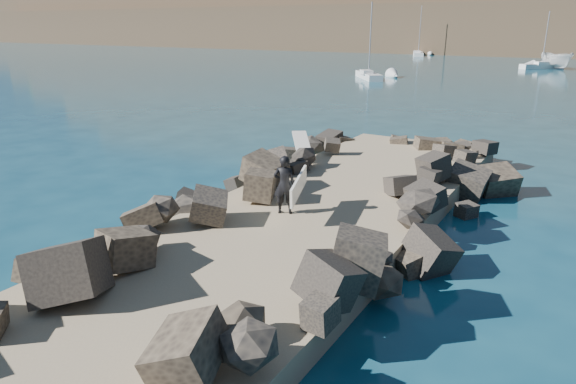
# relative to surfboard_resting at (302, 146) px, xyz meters

# --- Properties ---
(ground) EXTENTS (800.00, 800.00, 0.00)m
(ground) POSITION_rel_surfboard_resting_xyz_m (3.26, -5.46, -1.04)
(ground) COLOR #0F384C
(ground) RESTS_ON ground
(jetty) EXTENTS (6.00, 26.00, 0.60)m
(jetty) POSITION_rel_surfboard_resting_xyz_m (3.26, -7.46, -0.74)
(jetty) COLOR #8C7759
(jetty) RESTS_ON ground
(riprap_left) EXTENTS (2.60, 22.00, 1.00)m
(riprap_left) POSITION_rel_surfboard_resting_xyz_m (0.36, -6.96, -0.54)
(riprap_left) COLOR black
(riprap_left) RESTS_ON ground
(riprap_right) EXTENTS (2.60, 22.00, 1.00)m
(riprap_right) POSITION_rel_surfboard_resting_xyz_m (6.16, -6.96, -0.54)
(riprap_right) COLOR black
(riprap_right) RESTS_ON ground
(surfboard_resting) EXTENTS (1.81, 2.19, 0.08)m
(surfboard_resting) POSITION_rel_surfboard_resting_xyz_m (0.00, 0.00, 0.00)
(surfboard_resting) COLOR beige
(surfboard_resting) RESTS_ON riprap_left
(boat_imported) EXTENTS (5.30, 5.86, 2.23)m
(boat_imported) POSITION_rel_surfboard_resting_xyz_m (4.15, 60.42, 0.08)
(boat_imported) COLOR silver
(boat_imported) RESTS_ON ground
(surfer_with_board) EXTENTS (1.16, 1.95, 1.64)m
(surfer_with_board) POSITION_rel_surfboard_resting_xyz_m (2.79, -5.75, 0.39)
(surfer_with_board) COLOR black
(surfer_with_board) RESTS_ON jetty
(sailboat_a) EXTENTS (5.08, 6.19, 8.02)m
(sailboat_a) POSITION_rel_surfboard_resting_xyz_m (-12.09, 35.84, -0.69)
(sailboat_a) COLOR silver
(sailboat_a) RESTS_ON ground
(sailboat_b) EXTENTS (5.14, 5.30, 7.40)m
(sailboat_b) POSITION_rel_surfboard_resting_xyz_m (2.49, 60.04, -0.69)
(sailboat_b) COLOR silver
(sailboat_b) RESTS_ON ground
(sailboat_e) EXTENTS (4.09, 7.70, 9.08)m
(sailboat_e) POSITION_rel_surfboard_resting_xyz_m (-20.80, 80.80, -0.69)
(sailboat_e) COLOR silver
(sailboat_e) RESTS_ON ground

